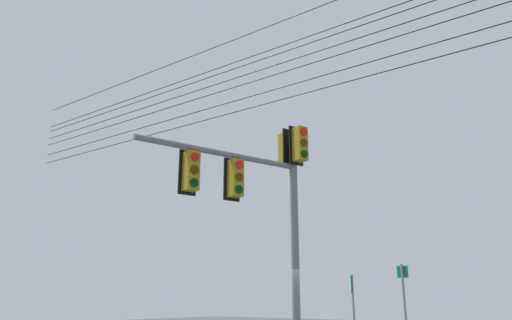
# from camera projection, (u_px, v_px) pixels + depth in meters

# --- Properties ---
(signal_mast_assembly) EXTENTS (4.44, 1.87, 6.18)m
(signal_mast_assembly) POSITION_uv_depth(u_px,v_px,m) (265.00, 189.00, 11.94)
(signal_mast_assembly) COLOR slate
(signal_mast_assembly) RESTS_ON ground
(route_sign_primary) EXTENTS (0.10, 0.33, 2.77)m
(route_sign_primary) POSITION_uv_depth(u_px,v_px,m) (405.00, 305.00, 13.61)
(route_sign_primary) COLOR slate
(route_sign_primary) RESTS_ON ground
(route_sign_secondary) EXTENTS (0.36, 0.23, 2.47)m
(route_sign_secondary) POSITION_uv_depth(u_px,v_px,m) (353.00, 307.00, 13.57)
(route_sign_secondary) COLOR slate
(route_sign_secondary) RESTS_ON ground
(overhead_wire_span) EXTENTS (0.17, 23.31, 3.05)m
(overhead_wire_span) POSITION_uv_depth(u_px,v_px,m) (261.00, 70.00, 14.14)
(overhead_wire_span) COLOR black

